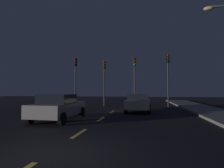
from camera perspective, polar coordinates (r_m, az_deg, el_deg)
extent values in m
plane|color=black|center=(11.79, -2.61, -10.22)|extent=(80.00, 80.00, 0.00)
cube|color=#EACC4C|center=(7.62, -10.00, -14.69)|extent=(0.16, 1.60, 0.01)
cube|color=#EACC4C|center=(11.21, -3.28, -10.63)|extent=(0.16, 1.60, 0.01)
cube|color=#EACC4C|center=(14.91, 0.07, -8.49)|extent=(0.16, 1.60, 0.01)
cylinder|color=#2D2D30|center=(21.00, -11.22, 0.65)|extent=(0.14, 0.14, 5.31)
cube|color=black|center=(21.21, -11.18, 6.61)|extent=(0.32, 0.24, 0.90)
sphere|color=red|center=(21.11, -11.33, 7.48)|extent=(0.20, 0.20, 0.20)
sphere|color=#3F2D0C|center=(21.06, -11.34, 6.67)|extent=(0.20, 0.20, 0.20)
sphere|color=#0C3319|center=(21.02, -11.34, 5.86)|extent=(0.20, 0.20, 0.20)
cylinder|color=#2D2D30|center=(20.04, -2.41, 0.19)|extent=(0.14, 0.14, 4.92)
cube|color=#382D0C|center=(20.22, -2.40, 5.89)|extent=(0.32, 0.24, 0.90)
sphere|color=red|center=(20.11, -2.49, 6.80)|extent=(0.20, 0.20, 0.20)
sphere|color=#3F2D0C|center=(20.06, -2.50, 5.95)|extent=(0.20, 0.20, 0.20)
sphere|color=#0C3319|center=(20.02, -2.50, 5.10)|extent=(0.20, 0.20, 0.20)
cylinder|color=#2D2D30|center=(19.61, 6.96, 0.60)|extent=(0.14, 0.14, 5.16)
cube|color=#382D0C|center=(19.83, 6.93, 6.76)|extent=(0.32, 0.24, 0.90)
sphere|color=#3F0C0C|center=(19.72, 6.90, 7.69)|extent=(0.20, 0.20, 0.20)
sphere|color=#3F2D0C|center=(19.67, 6.91, 6.83)|extent=(0.20, 0.20, 0.20)
sphere|color=#19D84C|center=(19.62, 6.91, 5.96)|extent=(0.20, 0.20, 0.20)
cylinder|color=#2D2D30|center=(19.74, 16.87, 1.02)|extent=(0.14, 0.14, 5.41)
cube|color=black|center=(19.99, 16.80, 7.49)|extent=(0.32, 0.24, 0.90)
sphere|color=red|center=(19.88, 16.85, 8.42)|extent=(0.20, 0.20, 0.20)
sphere|color=#3F2D0C|center=(19.83, 16.86, 7.56)|extent=(0.20, 0.20, 0.20)
sphere|color=#0C3319|center=(19.78, 16.87, 6.71)|extent=(0.20, 0.20, 0.20)
cube|color=beige|center=(15.00, 8.17, -6.00)|extent=(1.92, 4.04, 0.64)
cube|color=black|center=(14.78, 8.11, -3.94)|extent=(1.62, 1.85, 0.45)
cylinder|color=black|center=(16.53, 5.66, -6.75)|extent=(0.25, 0.65, 0.64)
cylinder|color=black|center=(16.42, 11.41, -6.75)|extent=(0.25, 0.65, 0.64)
cylinder|color=black|center=(13.69, 4.29, -7.73)|extent=(0.25, 0.65, 0.64)
cylinder|color=black|center=(13.56, 11.25, -7.75)|extent=(0.25, 0.65, 0.64)
cube|color=gray|center=(10.95, -16.07, -7.35)|extent=(1.89, 3.90, 0.66)
cube|color=black|center=(10.74, -16.51, -4.36)|extent=(1.64, 1.77, 0.50)
cylinder|color=black|center=(12.60, -16.73, -8.14)|extent=(0.23, 0.64, 0.64)
cylinder|color=black|center=(11.92, -9.32, -8.56)|extent=(0.23, 0.64, 0.64)
cylinder|color=black|center=(10.24, -24.00, -9.49)|extent=(0.23, 0.64, 0.64)
cylinder|color=black|center=(9.38, -15.22, -10.29)|extent=(0.23, 0.64, 0.64)
cube|color=#4C4C51|center=(13.01, 31.19, 19.89)|extent=(1.61, 0.10, 0.10)
ellipsoid|color=#F2D88C|center=(12.71, 27.61, 19.87)|extent=(0.56, 0.36, 0.24)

